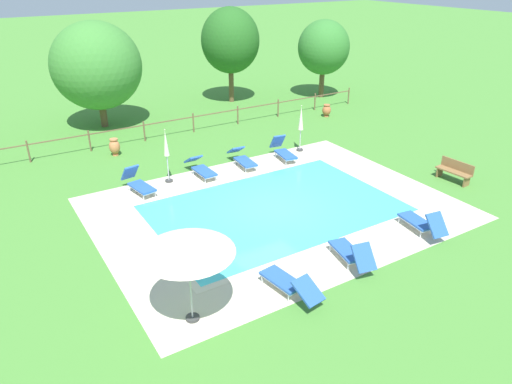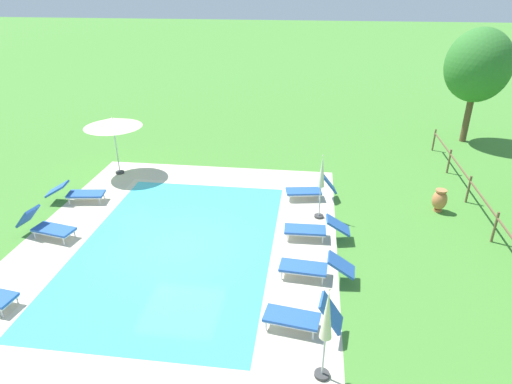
# 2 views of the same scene
# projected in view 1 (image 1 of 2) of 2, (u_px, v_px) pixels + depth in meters

# --- Properties ---
(ground_plane) EXTENTS (160.00, 160.00, 0.00)m
(ground_plane) POSITION_uv_depth(u_px,v_px,m) (275.00, 208.00, 17.89)
(ground_plane) COLOR #478433
(pool_deck_paving) EXTENTS (12.87, 9.78, 0.01)m
(pool_deck_paving) POSITION_uv_depth(u_px,v_px,m) (275.00, 208.00, 17.89)
(pool_deck_paving) COLOR beige
(pool_deck_paving) RESTS_ON ground
(swimming_pool_water) EXTENTS (8.95, 5.85, 0.01)m
(swimming_pool_water) POSITION_uv_depth(u_px,v_px,m) (275.00, 208.00, 17.89)
(swimming_pool_water) COLOR #42CCD6
(swimming_pool_water) RESTS_ON ground
(pool_coping_rim) EXTENTS (9.43, 6.33, 0.01)m
(pool_coping_rim) POSITION_uv_depth(u_px,v_px,m) (275.00, 208.00, 17.89)
(pool_coping_rim) COLOR beige
(pool_coping_rim) RESTS_ON ground
(sun_lounger_north_near_steps) EXTENTS (0.66, 2.05, 0.78)m
(sun_lounger_north_near_steps) POSITION_uv_depth(u_px,v_px,m) (201.00, 168.00, 20.46)
(sun_lounger_north_near_steps) COLOR #2856A8
(sun_lounger_north_near_steps) RESTS_ON ground
(sun_lounger_north_mid) EXTENTS (0.86, 1.94, 0.97)m
(sun_lounger_north_mid) POSITION_uv_depth(u_px,v_px,m) (422.00, 222.00, 16.12)
(sun_lounger_north_mid) COLOR #2856A8
(sun_lounger_north_mid) RESTS_ON ground
(sun_lounger_north_far) EXTENTS (0.86, 1.88, 1.02)m
(sun_lounger_north_far) POSITION_uv_depth(u_px,v_px,m) (283.00, 151.00, 22.22)
(sun_lounger_north_far) COLOR #2856A8
(sun_lounger_north_far) RESTS_ON ground
(sun_lounger_north_end) EXTENTS (0.96, 1.97, 0.96)m
(sun_lounger_north_end) POSITION_uv_depth(u_px,v_px,m) (351.00, 253.00, 14.44)
(sun_lounger_north_end) COLOR #2856A8
(sun_lounger_north_end) RESTS_ON ground
(sun_lounger_south_near_corner) EXTENTS (0.76, 2.07, 0.78)m
(sun_lounger_south_near_corner) POSITION_uv_depth(u_px,v_px,m) (243.00, 158.00, 21.45)
(sun_lounger_south_near_corner) COLOR #2856A8
(sun_lounger_south_near_corner) RESTS_ON ground
(sun_lounger_south_mid) EXTENTS (0.88, 2.11, 0.76)m
(sun_lounger_south_mid) POSITION_uv_depth(u_px,v_px,m) (289.00, 283.00, 13.12)
(sun_lounger_south_mid) COLOR #2856A8
(sun_lounger_south_mid) RESTS_ON ground
(sun_lounger_south_far) EXTENTS (0.90, 1.92, 1.00)m
(sun_lounger_south_far) POSITION_uv_depth(u_px,v_px,m) (138.00, 183.00, 18.98)
(sun_lounger_south_far) COLOR #2856A8
(sun_lounger_south_far) RESTS_ON ground
(patio_umbrella_open_foreground) EXTENTS (2.32, 2.32, 2.44)m
(patio_umbrella_open_foreground) POSITION_uv_depth(u_px,v_px,m) (187.00, 246.00, 11.37)
(patio_umbrella_open_foreground) COLOR #383838
(patio_umbrella_open_foreground) RESTS_ON ground
(patio_umbrella_closed_row_west) EXTENTS (0.32, 0.32, 2.30)m
(patio_umbrella_closed_row_west) POSITION_uv_depth(u_px,v_px,m) (166.00, 149.00, 19.42)
(patio_umbrella_closed_row_west) COLOR #383838
(patio_umbrella_closed_row_west) RESTS_ON ground
(patio_umbrella_closed_row_mid_west) EXTENTS (0.32, 0.32, 2.27)m
(patio_umbrella_closed_row_mid_west) POSITION_uv_depth(u_px,v_px,m) (301.00, 122.00, 22.72)
(patio_umbrella_closed_row_mid_west) COLOR #383838
(patio_umbrella_closed_row_mid_west) RESTS_ON ground
(wooden_bench_lawn_side) EXTENTS (0.55, 1.53, 0.87)m
(wooden_bench_lawn_side) POSITION_uv_depth(u_px,v_px,m) (455.00, 171.00, 19.93)
(wooden_bench_lawn_side) COLOR olive
(wooden_bench_lawn_side) RESTS_ON ground
(terracotta_urn_near_fence) EXTENTS (0.51, 0.51, 0.73)m
(terracotta_urn_near_fence) POSITION_uv_depth(u_px,v_px,m) (327.00, 110.00, 28.32)
(terracotta_urn_near_fence) COLOR #B7663D
(terracotta_urn_near_fence) RESTS_ON ground
(terracotta_urn_by_tree) EXTENTS (0.51, 0.51, 0.83)m
(terracotta_urn_by_tree) POSITION_uv_depth(u_px,v_px,m) (115.00, 147.00, 22.59)
(terracotta_urn_by_tree) COLOR #C67547
(terracotta_urn_by_tree) RESTS_ON ground
(perimeter_fence) EXTENTS (22.06, 0.08, 1.05)m
(perimeter_fence) POSITION_uv_depth(u_px,v_px,m) (193.00, 120.00, 25.60)
(perimeter_fence) COLOR brown
(perimeter_fence) RESTS_ON ground
(tree_far_west) EXTENTS (3.67, 3.67, 5.90)m
(tree_far_west) POSITION_uv_depth(u_px,v_px,m) (230.00, 41.00, 29.96)
(tree_far_west) COLOR brown
(tree_far_west) RESTS_ON ground
(tree_west_mid) EXTENTS (4.75, 4.75, 5.65)m
(tree_west_mid) POSITION_uv_depth(u_px,v_px,m) (96.00, 66.00, 25.40)
(tree_west_mid) COLOR brown
(tree_west_mid) RESTS_ON ground
(tree_east_mid) EXTENTS (3.38, 3.38, 5.04)m
(tree_east_mid) POSITION_uv_depth(u_px,v_px,m) (324.00, 47.00, 31.29)
(tree_east_mid) COLOR brown
(tree_east_mid) RESTS_ON ground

